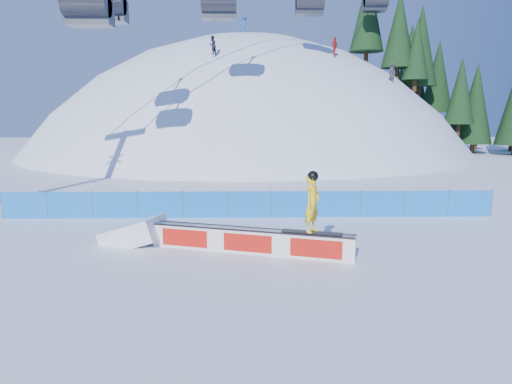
{
  "coord_description": "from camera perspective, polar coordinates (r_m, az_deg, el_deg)",
  "views": [
    {
      "loc": [
        -0.15,
        -15.56,
        4.56
      ],
      "look_at": [
        0.22,
        1.23,
        1.72
      ],
      "focal_mm": 32.0,
      "sensor_mm": 36.0,
      "label": 1
    }
  ],
  "objects": [
    {
      "name": "ground",
      "position": [
        16.22,
        -0.69,
        -6.75
      ],
      "size": [
        160.0,
        160.0,
        0.0
      ],
      "primitive_type": "plane",
      "color": "white",
      "rests_on": "ground"
    },
    {
      "name": "treeline",
      "position": [
        61.82,
        21.0,
        14.01
      ],
      "size": [
        23.93,
        11.08,
        21.56
      ],
      "color": "black",
      "rests_on": "ground"
    },
    {
      "name": "snow_hill",
      "position": [
        61.83,
        -1.07,
        -11.81
      ],
      "size": [
        64.0,
        64.0,
        64.0
      ],
      "color": "white",
      "rests_on": "ground"
    },
    {
      "name": "snow_ramp",
      "position": [
        17.2,
        -14.93,
        -6.13
      ],
      "size": [
        2.58,
        2.03,
        1.41
      ],
      "primitive_type": null,
      "rotation": [
        0.0,
        -0.31,
        -0.31
      ],
      "color": "white",
      "rests_on": "ground"
    },
    {
      "name": "distant_skiers",
      "position": [
        47.25,
        3.76,
        18.08
      ],
      "size": [
        17.97,
        10.34,
        7.08
      ],
      "color": "black",
      "rests_on": "ground"
    },
    {
      "name": "rail_box",
      "position": [
        15.34,
        -0.82,
        -6.11
      ],
      "size": [
        6.8,
        2.57,
        0.84
      ],
      "rotation": [
        0.0,
        0.0,
        -0.31
      ],
      "color": "white",
      "rests_on": "ground"
    },
    {
      "name": "snowboarder",
      "position": [
        14.55,
        7.05,
        -1.34
      ],
      "size": [
        1.94,
        0.91,
        2.01
      ],
      "rotation": [
        0.0,
        0.0,
        0.93
      ],
      "color": "black",
      "rests_on": "rail_box"
    },
    {
      "name": "safety_fence",
      "position": [
        20.45,
        -0.83,
        -1.58
      ],
      "size": [
        22.05,
        0.05,
        1.3
      ],
      "color": "blue",
      "rests_on": "ground"
    }
  ]
}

